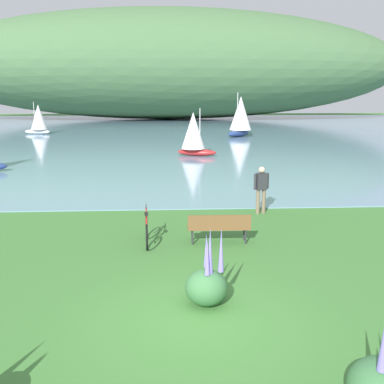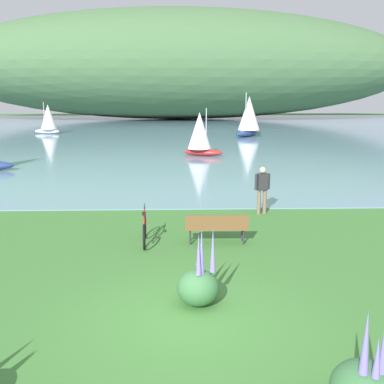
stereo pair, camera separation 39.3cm
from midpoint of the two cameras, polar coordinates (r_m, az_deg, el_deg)
ground_plane at (r=8.92m, az=-0.64°, el=-15.96°), size 200.00×200.00×0.00m
bay_water at (r=56.55m, az=-2.92°, el=7.84°), size 180.00×80.00×0.04m
distant_hillside at (r=81.95m, az=-3.27°, el=15.69°), size 83.57×28.00×18.66m
park_bench_near_camera at (r=13.04m, az=2.55°, el=-4.28°), size 1.81×0.51×0.88m
bicycle_leaning_near_bench at (r=13.10m, az=-6.59°, el=-4.83°), size 0.15×1.77×1.01m
person_at_shoreline at (r=16.37m, az=8.03°, el=0.64°), size 0.58×0.33×1.71m
echium_bush_closest_to_camera at (r=9.38m, az=0.64°, el=-11.59°), size 0.87×0.87×1.65m
sailboat_nearest_to_shore at (r=52.45m, az=-18.97°, el=8.68°), size 3.06×2.14×3.46m
sailboat_mid_bay at (r=47.17m, az=5.87°, el=9.51°), size 3.41×3.63×4.42m
sailboat_toward_hillside at (r=31.73m, az=-0.14°, el=7.37°), size 2.90×2.10×3.29m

